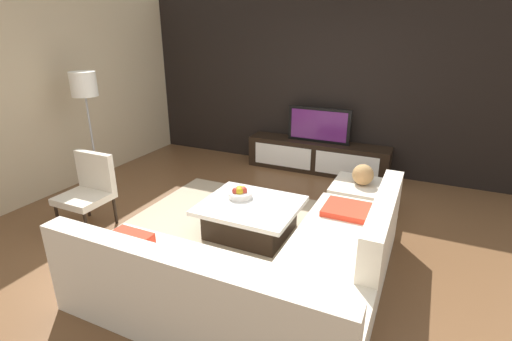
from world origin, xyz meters
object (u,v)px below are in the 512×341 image
object	(u,v)px
accent_chair_near	(89,186)
sectional_couch	(268,272)
television	(319,125)
decorative_ball	(363,175)
floor_lamp	(85,91)
coffee_table	(250,218)
media_console	(317,157)
ottoman	(360,199)
fruit_bowl	(240,193)

from	to	relation	value
accent_chair_near	sectional_couch	bearing A→B (deg)	-15.14
television	sectional_couch	distance (m)	3.33
accent_chair_near	decorative_ball	xyz separation A→B (m)	(2.85, 1.62, 0.04)
television	floor_lamp	size ratio (longest dim) A/B	0.59
sectional_couch	coffee_table	world-z (taller)	sectional_couch
media_console	decorative_ball	distance (m)	1.59
ottoman	accent_chair_near	bearing A→B (deg)	-150.29
sectional_couch	accent_chair_near	bearing A→B (deg)	171.40
media_console	accent_chair_near	size ratio (longest dim) A/B	2.62
coffee_table	accent_chair_near	world-z (taller)	accent_chair_near
television	floor_lamp	world-z (taller)	floor_lamp
sectional_couch	fruit_bowl	world-z (taller)	sectional_couch
media_console	floor_lamp	size ratio (longest dim) A/B	1.35
decorative_ball	floor_lamp	bearing A→B (deg)	-166.47
television	sectional_couch	size ratio (longest dim) A/B	0.41
floor_lamp	ottoman	world-z (taller)	floor_lamp
sectional_couch	fruit_bowl	size ratio (longest dim) A/B	8.72
accent_chair_near	floor_lamp	xyz separation A→B (m)	(-0.72, 0.77, 0.95)
ottoman	decorative_ball	bearing A→B (deg)	0.00
sectional_couch	ottoman	xyz separation A→B (m)	(0.41, 1.99, -0.07)
television	decorative_ball	distance (m)	1.59
floor_lamp	decorative_ball	world-z (taller)	floor_lamp
coffee_table	decorative_ball	distance (m)	1.51
accent_chair_near	ottoman	bearing A→B (deg)	23.17
fruit_bowl	decorative_ball	bearing A→B (deg)	37.70
ottoman	television	bearing A→B (deg)	126.72
fruit_bowl	television	bearing A→B (deg)	82.75
television	ottoman	xyz separation A→B (m)	(0.94, -1.26, -0.58)
coffee_table	accent_chair_near	bearing A→B (deg)	-162.09
coffee_table	floor_lamp	xyz separation A→B (m)	(-2.53, 0.18, 1.23)
coffee_table	ottoman	xyz separation A→B (m)	(1.04, 1.04, -0.00)
coffee_table	media_console	bearing A→B (deg)	87.51
floor_lamp	accent_chair_near	bearing A→B (deg)	-46.90
television	accent_chair_near	size ratio (longest dim) A/B	1.15
media_console	television	size ratio (longest dim) A/B	2.27
television	coffee_table	distance (m)	2.37
television	ottoman	size ratio (longest dim) A/B	1.43
media_console	coffee_table	size ratio (longest dim) A/B	2.13
television	accent_chair_near	xyz separation A→B (m)	(-1.91, -2.88, -0.29)
coffee_table	fruit_bowl	world-z (taller)	fruit_bowl
media_console	television	distance (m)	0.53
floor_lamp	fruit_bowl	xyz separation A→B (m)	(2.35, -0.08, -1.00)
ottoman	coffee_table	bearing A→B (deg)	-134.95
floor_lamp	decorative_ball	xyz separation A→B (m)	(3.57, 0.86, -0.90)
coffee_table	fruit_bowl	distance (m)	0.31
television	ottoman	bearing A→B (deg)	-53.28
media_console	accent_chair_near	xyz separation A→B (m)	(-1.91, -2.88, 0.24)
media_console	accent_chair_near	distance (m)	3.47
decorative_ball	coffee_table	bearing A→B (deg)	-134.95
coffee_table	decorative_ball	world-z (taller)	decorative_ball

